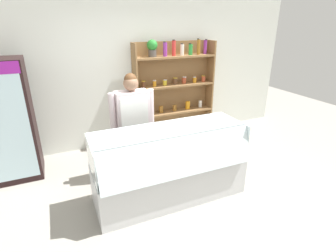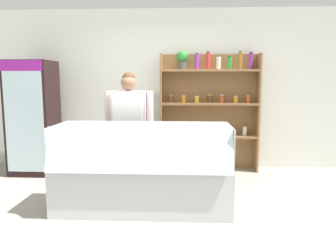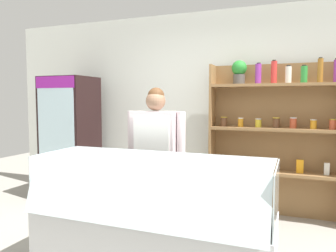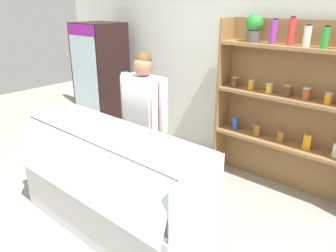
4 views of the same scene
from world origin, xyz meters
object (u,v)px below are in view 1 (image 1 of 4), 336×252
Objects in this scene: deli_display_case at (170,177)px; shop_clerk at (133,118)px; drinks_fridge at (8,122)px; shelving_unit at (173,86)px.

shop_clerk is (-0.27, 0.72, 0.64)m from deli_display_case.
deli_display_case is at bearing -36.75° from drinks_fridge.
deli_display_case is (-0.88, -1.80, -0.79)m from shelving_unit.
drinks_fridge is 0.92× the size of shelving_unit.
drinks_fridge is at bearing 143.25° from deli_display_case.
shelving_unit is 0.98× the size of deli_display_case.
drinks_fridge reaches higher than deli_display_case.
deli_display_case is at bearing -69.58° from shop_clerk.
drinks_fridge is 0.90× the size of deli_display_case.
drinks_fridge is 1.12× the size of shop_clerk.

